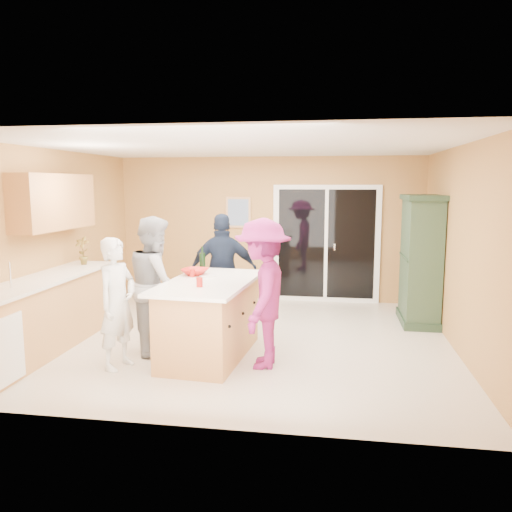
# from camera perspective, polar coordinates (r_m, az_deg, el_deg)

# --- Properties ---
(floor) EXTENTS (5.50, 5.50, 0.00)m
(floor) POSITION_cam_1_polar(r_m,az_deg,el_deg) (6.92, -1.37, -9.56)
(floor) COLOR beige
(floor) RESTS_ON ground
(ceiling) EXTENTS (5.50, 5.00, 0.10)m
(ceiling) POSITION_cam_1_polar(r_m,az_deg,el_deg) (6.61, -1.45, 12.45)
(ceiling) COLOR silver
(ceiling) RESTS_ON wall_back
(wall_back) EXTENTS (5.50, 0.10, 2.60)m
(wall_back) POSITION_cam_1_polar(r_m,az_deg,el_deg) (9.09, 1.41, 3.10)
(wall_back) COLOR tan
(wall_back) RESTS_ON ground
(wall_front) EXTENTS (5.50, 0.10, 2.60)m
(wall_front) POSITION_cam_1_polar(r_m,az_deg,el_deg) (4.23, -7.48, -2.93)
(wall_front) COLOR tan
(wall_front) RESTS_ON ground
(wall_left) EXTENTS (0.10, 5.00, 2.60)m
(wall_left) POSITION_cam_1_polar(r_m,az_deg,el_deg) (7.62, -22.21, 1.49)
(wall_left) COLOR tan
(wall_left) RESTS_ON ground
(wall_right) EXTENTS (0.10, 5.00, 2.60)m
(wall_right) POSITION_cam_1_polar(r_m,az_deg,el_deg) (6.72, 22.34, 0.65)
(wall_right) COLOR tan
(wall_right) RESTS_ON ground
(left_cabinet_run) EXTENTS (0.65, 3.05, 1.24)m
(left_cabinet_run) POSITION_cam_1_polar(r_m,az_deg,el_deg) (6.74, -24.22, -6.70)
(left_cabinet_run) COLOR tan
(left_cabinet_run) RESTS_ON floor
(upper_cabinets) EXTENTS (0.35, 1.60, 0.75)m
(upper_cabinets) POSITION_cam_1_polar(r_m,az_deg,el_deg) (7.32, -22.08, 5.76)
(upper_cabinets) COLOR tan
(upper_cabinets) RESTS_ON wall_left
(sliding_door) EXTENTS (1.90, 0.07, 2.10)m
(sliding_door) POSITION_cam_1_polar(r_m,az_deg,el_deg) (9.01, 8.01, 1.37)
(sliding_door) COLOR white
(sliding_door) RESTS_ON floor
(framed_picture) EXTENTS (0.46, 0.04, 0.56)m
(framed_picture) POSITION_cam_1_polar(r_m,az_deg,el_deg) (9.14, -2.04, 5.00)
(framed_picture) COLOR tan
(framed_picture) RESTS_ON wall_back
(kitchen_island) EXTENTS (1.13, 1.88, 0.95)m
(kitchen_island) POSITION_cam_1_polar(r_m,az_deg,el_deg) (6.20, -5.31, -7.42)
(kitchen_island) COLOR tan
(kitchen_island) RESTS_ON floor
(green_hutch) EXTENTS (0.56, 1.06, 1.95)m
(green_hutch) POSITION_cam_1_polar(r_m,az_deg,el_deg) (7.94, 18.29, -0.60)
(green_hutch) COLOR #233826
(green_hutch) RESTS_ON floor
(woman_white) EXTENTS (0.51, 0.63, 1.52)m
(woman_white) POSITION_cam_1_polar(r_m,az_deg,el_deg) (5.95, -15.56, -5.24)
(woman_white) COLOR white
(woman_white) RESTS_ON floor
(woman_grey) EXTENTS (0.92, 1.02, 1.72)m
(woman_grey) POSITION_cam_1_polar(r_m,az_deg,el_deg) (6.43, -11.36, -3.18)
(woman_grey) COLOR #A7A7AA
(woman_grey) RESTS_ON floor
(woman_navy) EXTENTS (1.06, 0.61, 1.70)m
(woman_navy) POSITION_cam_1_polar(r_m,az_deg,el_deg) (7.26, -3.75, -1.83)
(woman_navy) COLOR #172034
(woman_navy) RESTS_ON floor
(woman_magenta) EXTENTS (0.65, 1.12, 1.73)m
(woman_magenta) POSITION_cam_1_polar(r_m,az_deg,el_deg) (5.76, 0.76, -4.28)
(woman_magenta) COLOR #8E1F60
(woman_magenta) RESTS_ON floor
(serving_bowl) EXTENTS (0.37, 0.37, 0.08)m
(serving_bowl) POSITION_cam_1_polar(r_m,az_deg,el_deg) (6.48, -6.99, -1.79)
(serving_bowl) COLOR #B21A13
(serving_bowl) RESTS_ON kitchen_island
(tulip_vase) EXTENTS (0.23, 0.17, 0.41)m
(tulip_vase) POSITION_cam_1_polar(r_m,az_deg,el_deg) (7.73, -19.19, 0.59)
(tulip_vase) COLOR #B53312
(tulip_vase) RESTS_ON left_cabinet_run
(tumbler_near) EXTENTS (0.08, 0.08, 0.11)m
(tumbler_near) POSITION_cam_1_polar(r_m,az_deg,el_deg) (5.72, -6.47, -2.99)
(tumbler_near) COLOR #B21A13
(tumbler_near) RESTS_ON kitchen_island
(tumbler_far) EXTENTS (0.08, 0.08, 0.10)m
(tumbler_far) POSITION_cam_1_polar(r_m,az_deg,el_deg) (6.35, -7.30, -1.93)
(tumbler_far) COLOR #B21A13
(tumbler_far) RESTS_ON kitchen_island
(wine_bottle) EXTENTS (0.08, 0.08, 0.33)m
(wine_bottle) POSITION_cam_1_polar(r_m,az_deg,el_deg) (6.75, -6.14, -0.62)
(wine_bottle) COLOR black
(wine_bottle) RESTS_ON kitchen_island
(white_plate) EXTENTS (0.28, 0.28, 0.01)m
(white_plate) POSITION_cam_1_polar(r_m,az_deg,el_deg) (6.37, -5.56, -2.26)
(white_plate) COLOR silver
(white_plate) RESTS_ON kitchen_island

